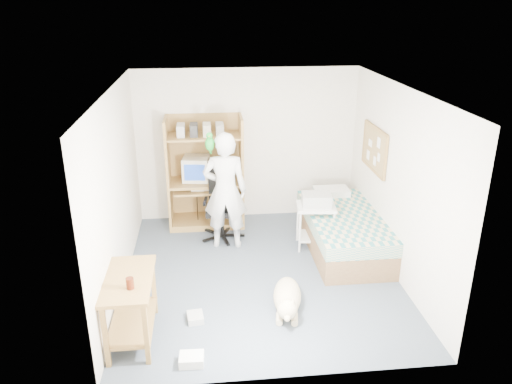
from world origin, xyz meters
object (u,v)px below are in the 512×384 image
at_px(side_desk, 130,299).
at_px(bed, 343,231).
at_px(dog, 287,298).
at_px(person, 225,191).
at_px(office_chair, 222,214).
at_px(printer_cart, 316,219).
at_px(computer_hutch, 205,176).

bearing_deg(side_desk, bed, 32.50).
height_order(side_desk, dog, side_desk).
bearing_deg(person, side_desk, 67.69).
xyz_separation_m(office_chair, printer_cart, (1.37, -0.49, 0.06)).
relative_size(computer_hutch, bed, 0.89).
height_order(computer_hutch, bed, computer_hutch).
distance_m(side_desk, printer_cart, 3.12).
height_order(bed, side_desk, side_desk).
bearing_deg(side_desk, person, 61.80).
distance_m(person, dog, 2.02).
xyz_separation_m(office_chair, person, (0.04, -0.31, 0.50)).
bearing_deg(bed, side_desk, -147.50).
relative_size(computer_hutch, person, 1.02).
relative_size(bed, office_chair, 1.90).
distance_m(bed, printer_cart, 0.44).
bearing_deg(dog, computer_hutch, 118.89).
distance_m(computer_hutch, printer_cart, 1.93).
relative_size(office_chair, dog, 1.02).
xyz_separation_m(bed, side_desk, (-2.85, -1.82, 0.21)).
bearing_deg(office_chair, printer_cart, -13.82).
xyz_separation_m(bed, person, (-1.72, 0.29, 0.59)).
bearing_deg(bed, office_chair, 161.24).
bearing_deg(bed, person, 170.38).
relative_size(bed, side_desk, 2.02).
distance_m(computer_hutch, side_desk, 3.08).
distance_m(bed, dog, 1.84).
height_order(bed, dog, bed).
bearing_deg(computer_hutch, bed, -29.29).
xyz_separation_m(side_desk, printer_cart, (2.45, 1.93, -0.05)).
xyz_separation_m(person, printer_cart, (1.32, -0.18, -0.44)).
height_order(bed, printer_cart, printer_cart).
bearing_deg(office_chair, dog, -65.96).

